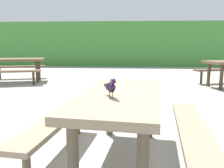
# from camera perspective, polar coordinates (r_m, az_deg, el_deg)

# --- Properties ---
(ground_plane) EXTENTS (60.00, 60.00, 0.00)m
(ground_plane) POSITION_cam_1_polar(r_m,az_deg,el_deg) (2.81, 1.82, -16.15)
(ground_plane) COLOR #A3A099
(hedge_wall) EXTENTS (28.00, 1.44, 2.32)m
(hedge_wall) POSITION_cam_1_polar(r_m,az_deg,el_deg) (13.15, 3.61, 9.50)
(hedge_wall) COLOR #428438
(hedge_wall) RESTS_ON ground
(picnic_table_foreground) EXTENTS (1.88, 1.90, 0.74)m
(picnic_table_foreground) POSITION_cam_1_polar(r_m,az_deg,el_deg) (2.44, 2.23, -6.20)
(picnic_table_foreground) COLOR #84725B
(picnic_table_foreground) RESTS_ON ground
(bird_grackle) EXTENTS (0.14, 0.27, 0.18)m
(bird_grackle) POSITION_cam_1_polar(r_m,az_deg,el_deg) (2.12, -0.19, -0.66)
(bird_grackle) COLOR black
(bird_grackle) RESTS_ON picnic_table_foreground
(picnic_table_mid_right) EXTENTS (2.08, 2.06, 0.74)m
(picnic_table_mid_right) POSITION_cam_1_polar(r_m,az_deg,el_deg) (8.16, -22.24, 4.37)
(picnic_table_mid_right) COLOR brown
(picnic_table_mid_right) RESTS_ON ground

